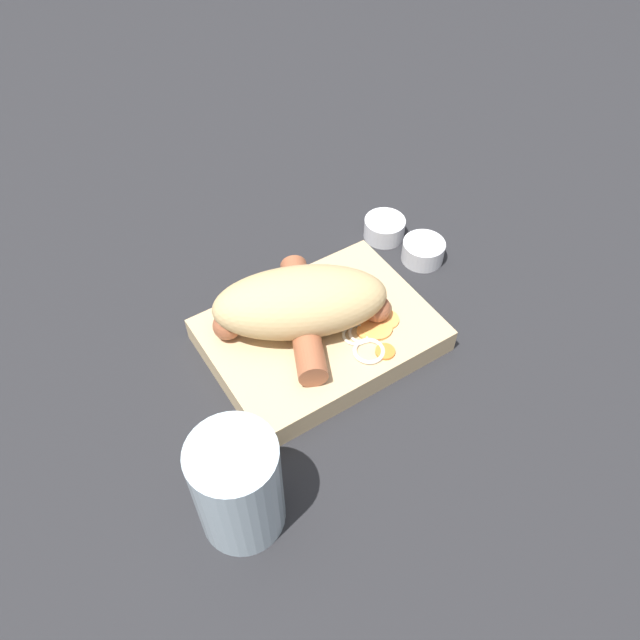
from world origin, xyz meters
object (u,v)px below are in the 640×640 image
object	(u,v)px
condiment_cup_far	(384,229)
drink_glass	(238,487)
bread_roll	(300,302)
food_tray	(320,335)
condiment_cup_near	(423,252)
sausage	(303,317)

from	to	relation	value
condiment_cup_far	drink_glass	world-z (taller)	drink_glass
bread_roll	condiment_cup_far	size ratio (longest dim) A/B	3.88
food_tray	condiment_cup_near	size ratio (longest dim) A/B	4.57
food_tray	sausage	world-z (taller)	sausage
food_tray	bread_roll	world-z (taller)	bread_roll
food_tray	condiment_cup_near	bearing A→B (deg)	13.99
condiment_cup_near	drink_glass	xyz separation A→B (m)	(-0.33, -0.17, 0.04)
sausage	drink_glass	world-z (taller)	drink_glass
food_tray	sausage	bearing A→B (deg)	147.10
condiment_cup_near	drink_glass	world-z (taller)	drink_glass
drink_glass	sausage	bearing A→B (deg)	43.04
food_tray	condiment_cup_far	distance (m)	0.19
condiment_cup_near	drink_glass	bearing A→B (deg)	-153.17
food_tray	condiment_cup_near	distance (m)	0.18
food_tray	condiment_cup_far	bearing A→B (deg)	32.37
bread_roll	condiment_cup_far	distance (m)	0.20
condiment_cup_near	condiment_cup_far	bearing A→B (deg)	103.99
bread_roll	drink_glass	world-z (taller)	drink_glass
bread_roll	condiment_cup_far	world-z (taller)	bread_roll
condiment_cup_far	drink_glass	bearing A→B (deg)	-144.62
food_tray	drink_glass	size ratio (longest dim) A/B	2.07
sausage	bread_roll	bearing A→B (deg)	80.02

